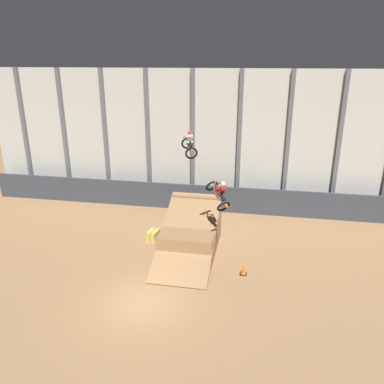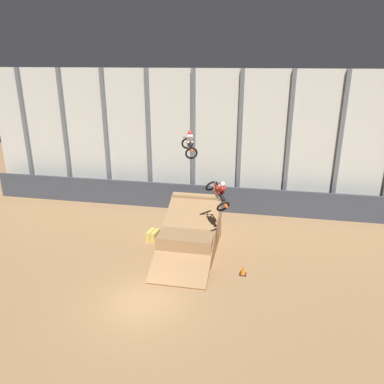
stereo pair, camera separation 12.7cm
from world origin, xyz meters
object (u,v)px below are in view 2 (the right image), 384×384
object	(u,v)px
traffic_cone_near_ramp	(243,270)
hay_bale_trackside	(153,235)
rider_bike_left_air	(189,145)
dirt_ramp	(191,234)
rider_bike_right_air	(219,193)

from	to	relation	value
traffic_cone_near_ramp	hay_bale_trackside	xyz separation A→B (m)	(-5.77, 3.06, -0.00)
traffic_cone_near_ramp	hay_bale_trackside	distance (m)	6.53
rider_bike_left_air	hay_bale_trackside	distance (m)	6.09
dirt_ramp	rider_bike_left_air	xyz separation A→B (m)	(-0.39, 1.52, 4.96)
dirt_ramp	rider_bike_left_air	world-z (taller)	rider_bike_left_air
dirt_ramp	rider_bike_right_air	xyz separation A→B (m)	(1.73, -1.44, 3.13)
rider_bike_right_air	traffic_cone_near_ramp	xyz separation A→B (m)	(1.48, -0.91, -3.80)
dirt_ramp	rider_bike_left_air	size ratio (longest dim) A/B	3.34
traffic_cone_near_ramp	hay_bale_trackside	bearing A→B (deg)	152.08
dirt_ramp	rider_bike_right_air	bearing A→B (deg)	-39.76
rider_bike_left_air	rider_bike_right_air	size ratio (longest dim) A/B	1.06
rider_bike_left_air	hay_bale_trackside	size ratio (longest dim) A/B	1.92
dirt_ramp	rider_bike_right_air	world-z (taller)	rider_bike_right_air
rider_bike_right_air	hay_bale_trackside	world-z (taller)	rider_bike_right_air
dirt_ramp	rider_bike_left_air	bearing A→B (deg)	104.52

